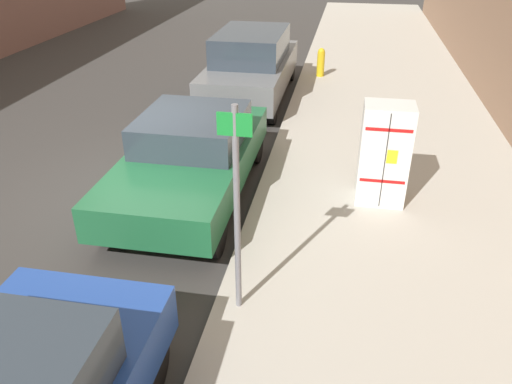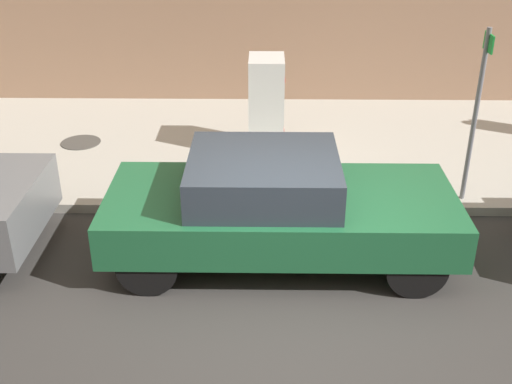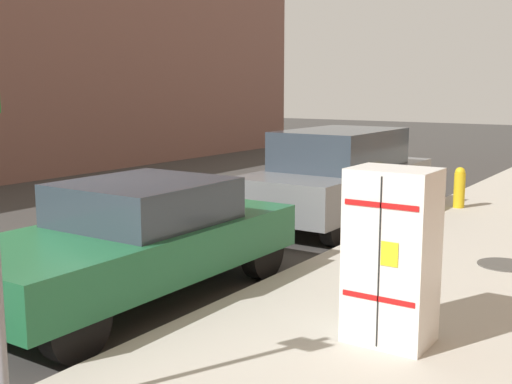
# 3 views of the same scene
# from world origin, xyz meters

# --- Properties ---
(ground_plane) EXTENTS (80.00, 80.00, 0.00)m
(ground_plane) POSITION_xyz_m (0.00, 0.00, 0.00)
(ground_plane) COLOR #383533
(sidewalk_slab) EXTENTS (4.80, 44.00, 0.14)m
(sidewalk_slab) POSITION_xyz_m (-4.50, 0.00, 0.07)
(sidewalk_slab) COLOR #B2ADA0
(sidewalk_slab) RESTS_ON ground
(discarded_refrigerator) EXTENTS (0.77, 0.59, 1.65)m
(discarded_refrigerator) POSITION_xyz_m (-4.14, -0.27, 0.96)
(discarded_refrigerator) COLOR white
(discarded_refrigerator) RESTS_ON sidewalk_slab
(manhole_cover) EXTENTS (0.70, 0.70, 0.02)m
(manhole_cover) POSITION_xyz_m (-4.45, -3.59, 0.15)
(manhole_cover) COLOR #47443F
(manhole_cover) RESTS_ON sidewalk_slab
(street_sign_post) EXTENTS (0.36, 0.07, 2.53)m
(street_sign_post) POSITION_xyz_m (-2.41, 2.66, 1.56)
(street_sign_post) COLOR slate
(street_sign_post) RESTS_ON sidewalk_slab
(parked_sedan_green) EXTENTS (1.88, 4.38, 1.41)m
(parked_sedan_green) POSITION_xyz_m (-1.00, -0.14, 0.74)
(parked_sedan_green) COLOR #1E6038
(parked_sedan_green) RESTS_ON ground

